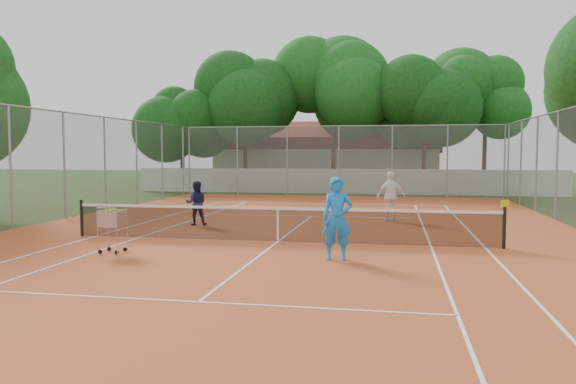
% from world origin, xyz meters
% --- Properties ---
extents(ground, '(120.00, 120.00, 0.00)m').
position_xyz_m(ground, '(0.00, 0.00, 0.00)').
color(ground, '#19380F').
rests_on(ground, ground).
extents(court_pad, '(18.00, 34.00, 0.02)m').
position_xyz_m(court_pad, '(0.00, 0.00, 0.01)').
color(court_pad, '#B74F23').
rests_on(court_pad, ground).
extents(court_lines, '(10.98, 23.78, 0.01)m').
position_xyz_m(court_lines, '(0.00, 0.00, 0.02)').
color(court_lines, white).
rests_on(court_lines, court_pad).
extents(tennis_net, '(11.88, 0.10, 0.98)m').
position_xyz_m(tennis_net, '(0.00, 0.00, 0.51)').
color(tennis_net, black).
rests_on(tennis_net, court_pad).
extents(perimeter_fence, '(18.00, 34.00, 4.00)m').
position_xyz_m(perimeter_fence, '(0.00, 0.00, 2.00)').
color(perimeter_fence, slate).
rests_on(perimeter_fence, ground).
extents(boundary_wall, '(26.00, 0.30, 1.50)m').
position_xyz_m(boundary_wall, '(0.00, 19.00, 0.75)').
color(boundary_wall, white).
rests_on(boundary_wall, ground).
extents(clubhouse, '(16.40, 9.00, 4.40)m').
position_xyz_m(clubhouse, '(-2.00, 29.00, 2.20)').
color(clubhouse, beige).
rests_on(clubhouse, ground).
extents(tropical_trees, '(29.00, 19.00, 10.00)m').
position_xyz_m(tropical_trees, '(0.00, 22.00, 5.00)').
color(tropical_trees, '#0D3610').
rests_on(tropical_trees, ground).
extents(player_near, '(0.76, 0.55, 1.91)m').
position_xyz_m(player_near, '(1.87, -2.28, 0.98)').
color(player_near, '#1A81E0').
rests_on(player_near, court_pad).
extents(player_far_left, '(0.87, 0.76, 1.50)m').
position_xyz_m(player_far_left, '(-3.48, 3.03, 0.77)').
color(player_far_left, '#19194B').
rests_on(player_far_left, court_pad).
extents(player_far_right, '(1.13, 0.75, 1.79)m').
position_xyz_m(player_far_right, '(3.03, 5.50, 0.91)').
color(player_far_right, white).
rests_on(player_far_right, court_pad).
extents(ball_hopper, '(0.68, 0.68, 1.16)m').
position_xyz_m(ball_hopper, '(-3.63, -2.47, 0.60)').
color(ball_hopper, silver).
rests_on(ball_hopper, court_pad).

